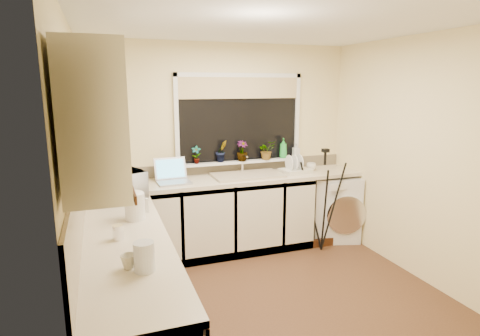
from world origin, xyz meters
name	(u,v)px	position (x,y,z in m)	size (l,w,h in m)	color
floor	(272,299)	(0.00, 0.00, 0.00)	(3.20, 3.20, 0.00)	brown
ceiling	(277,23)	(0.00, 0.00, 2.45)	(3.20, 3.20, 0.00)	white
wall_back	(224,146)	(0.00, 1.50, 1.23)	(3.20, 3.20, 0.00)	#F6E2A4
wall_front	(393,228)	(0.00, -1.50, 1.23)	(3.20, 3.20, 0.00)	#F6E2A4
wall_left	(77,186)	(-1.60, 0.00, 1.23)	(3.00, 3.00, 0.00)	#F6E2A4
wall_right	(420,160)	(1.60, 0.00, 1.23)	(3.00, 3.00, 0.00)	#F6E2A4
base_cabinet_back	(205,219)	(-0.33, 1.20, 0.43)	(2.55, 0.60, 0.86)	silver
base_cabinet_left	(128,297)	(-1.30, -0.30, 0.43)	(0.54, 2.40, 0.86)	silver
worktop_back	(231,179)	(0.00, 1.20, 0.88)	(3.20, 0.60, 0.04)	beige
worktop_left	(125,239)	(-1.30, -0.30, 0.88)	(0.60, 2.40, 0.04)	beige
upper_cabinet	(94,111)	(-1.44, -0.45, 1.80)	(0.28, 1.90, 0.70)	silver
splashback_left	(79,210)	(-1.59, -0.30, 1.12)	(0.02, 2.40, 0.45)	beige
splashback_back	(224,167)	(0.00, 1.49, 0.97)	(3.20, 0.02, 0.14)	beige
window_glass	(239,119)	(0.20, 1.49, 1.55)	(1.50, 0.02, 1.00)	black
window_blind	(240,88)	(0.20, 1.46, 1.92)	(1.50, 0.02, 0.25)	tan
windowsill	(241,162)	(0.20, 1.43, 1.04)	(1.60, 0.14, 0.03)	white
sink	(247,175)	(0.20, 1.20, 0.91)	(0.82, 0.46, 0.03)	tan
faucet	(242,164)	(0.20, 1.38, 1.02)	(0.03, 0.03, 0.24)	silver
washing_machine	(333,207)	(1.37, 1.16, 0.42)	(0.59, 0.57, 0.83)	silver
laptop	(172,176)	(-0.69, 1.22, 0.97)	(0.37, 0.38, 0.25)	#A4A3AB
kettle	(135,207)	(-1.19, 0.06, 1.00)	(0.16, 0.16, 0.21)	white
dish_rack	(295,171)	(0.81, 1.16, 0.93)	(0.35, 0.26, 0.05)	beige
tripod	(323,201)	(1.02, 0.83, 0.62)	(0.62, 0.62, 1.24)	black
glass_jug	(144,257)	(-1.22, -0.89, 0.99)	(0.12, 0.12, 0.18)	silver
steel_jar	(118,232)	(-1.34, -0.34, 0.95)	(0.08, 0.08, 0.10)	silver
microwave	(122,183)	(-1.25, 0.78, 1.03)	(0.48, 0.32, 0.26)	white
plant_a	(196,155)	(-0.37, 1.41, 1.16)	(0.11, 0.08, 0.21)	#999999
plant_b	(221,151)	(-0.05, 1.42, 1.18)	(0.14, 0.12, 0.26)	#999999
plant_c	(242,151)	(0.20, 1.40, 1.17)	(0.14, 0.14, 0.25)	#999999
plant_d	(267,150)	(0.52, 1.39, 1.17)	(0.21, 0.18, 0.23)	#999999
soap_bottle_green	(283,148)	(0.77, 1.43, 1.18)	(0.10, 0.10, 0.25)	green
soap_bottle_clear	(296,150)	(0.95, 1.42, 1.14)	(0.08, 0.08, 0.18)	#999999
cup_back	(311,167)	(1.07, 1.23, 0.95)	(0.12, 0.12, 0.10)	white
cup_left	(129,262)	(-1.31, -0.83, 0.94)	(0.09, 0.09, 0.09)	beige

